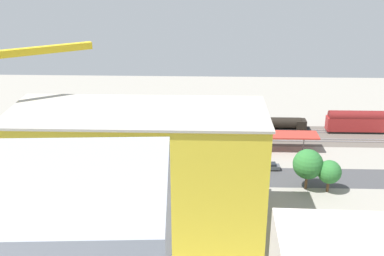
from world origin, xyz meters
TOP-DOWN VIEW (x-y plane):
  - ground_plane at (0.00, 0.00)m, footprint 156.12×156.12m
  - rail_bed at (0.00, -20.48)m, footprint 97.59×14.16m
  - street_asphalt at (0.00, 2.98)m, footprint 97.58×9.11m
  - track_rails at (0.00, -20.48)m, footprint 97.57×7.72m
  - platform_canopy_near at (3.38, -11.58)m, footprint 65.26×5.12m
  - locomotive at (-22.65, -23.51)m, footprint 14.75×3.09m
  - passenger_coach at (-43.62, -23.51)m, footprint 18.90×3.07m
  - parked_car_0 at (-16.72, -0.64)m, footprint 4.15×1.96m
  - parked_car_1 at (-8.93, -0.68)m, footprint 4.68×1.85m
  - parked_car_2 at (-0.90, -0.64)m, footprint 4.33×1.97m
  - parked_car_3 at (7.91, -0.55)m, footprint 4.21×1.94m
  - construction_building at (8.58, 22.68)m, footprint 41.09×16.17m
  - construction_roof_slab at (8.58, 22.68)m, footprint 41.69×16.77m
  - box_truck_0 at (25.46, 9.21)m, footprint 10.00×2.93m
  - box_truck_1 at (23.21, 9.80)m, footprint 9.31×2.66m
  - box_truck_2 at (-9.99, 9.91)m, footprint 8.41×3.25m
  - street_tree_0 at (28.76, 7.68)m, footprint 4.84×4.84m
  - street_tree_1 at (24.48, 8.27)m, footprint 4.92×4.92m
  - street_tree_2 at (-22.89, 7.65)m, footprint 6.06×6.06m
  - street_tree_3 at (-27.02, 8.73)m, footprint 4.73×4.73m
  - traffic_light at (-4.88, 7.76)m, footprint 0.50×0.36m

SIDE VIEW (x-z plane):
  - ground_plane at x=0.00m, z-range 0.00..0.00m
  - rail_bed at x=0.00m, z-range 0.00..0.01m
  - street_asphalt at x=0.00m, z-range 0.00..0.01m
  - track_rails at x=0.00m, z-range 0.12..0.24m
  - parked_car_0 at x=-16.72m, z-range -0.09..1.53m
  - parked_car_2 at x=-0.90m, z-range -0.09..1.54m
  - parked_car_1 at x=-8.93m, z-range -0.09..1.57m
  - parked_car_3 at x=7.91m, z-range -0.09..1.57m
  - box_truck_0 at x=25.46m, z-range 0.00..3.15m
  - box_truck_1 at x=23.21m, z-range -0.01..3.22m
  - box_truck_2 at x=-9.99m, z-range -0.06..3.57m
  - locomotive at x=-22.65m, z-range -0.76..4.52m
  - passenger_coach at x=-43.62m, z-range 0.15..6.15m
  - platform_canopy_near at x=3.38m, z-range 1.83..5.89m
  - traffic_light at x=-4.88m, z-range 1.06..7.46m
  - street_tree_3 at x=-27.02m, z-range 0.98..7.70m
  - street_tree_1 at x=24.48m, z-range 1.02..8.00m
  - street_tree_0 at x=28.76m, z-range 1.48..9.35m
  - street_tree_2 at x=-22.89m, z-range 1.22..9.75m
  - construction_building at x=8.58m, z-range 0.00..21.40m
  - construction_roof_slab at x=8.58m, z-range 21.40..21.80m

